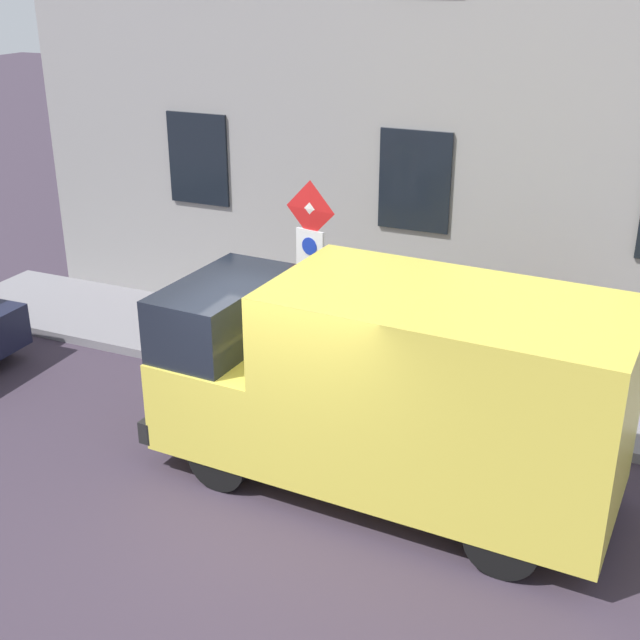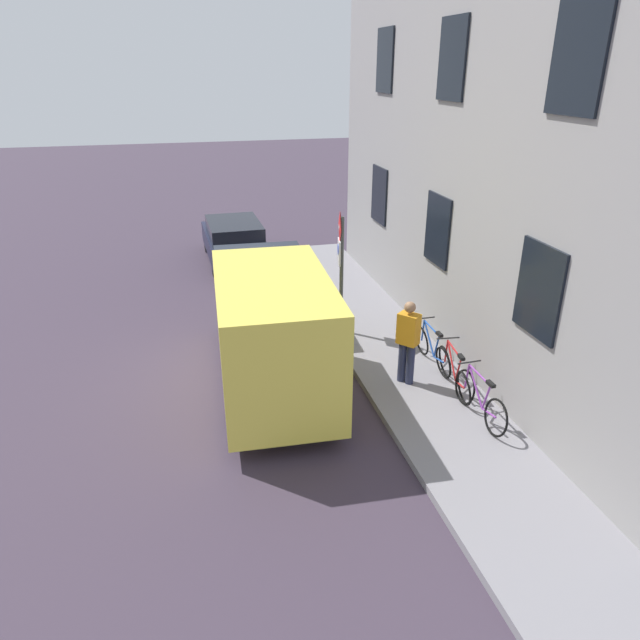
{
  "view_description": "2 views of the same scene",
  "coord_description": "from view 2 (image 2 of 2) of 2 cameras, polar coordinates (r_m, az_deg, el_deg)",
  "views": [
    {
      "loc": [
        -7.08,
        -3.7,
        5.64
      ],
      "look_at": [
        1.86,
        0.29,
        1.48
      ],
      "focal_mm": 47.08,
      "sensor_mm": 36.0,
      "label": 1
    },
    {
      "loc": [
        -0.73,
        -11.01,
        5.91
      ],
      "look_at": [
        2.0,
        -0.14,
        0.9
      ],
      "focal_mm": 32.02,
      "sensor_mm": 36.0,
      "label": 2
    }
  ],
  "objects": [
    {
      "name": "bicycle_red",
      "position": [
        11.33,
        13.25,
        -5.09
      ],
      "size": [
        0.46,
        1.71,
        0.89
      ],
      "rotation": [
        0.0,
        0.0,
        1.46
      ],
      "color": "black",
      "rests_on": "sidewalk_slab"
    },
    {
      "name": "parked_hatchback",
      "position": [
        18.87,
        -8.57,
        7.9
      ],
      "size": [
        1.85,
        4.04,
        1.38
      ],
      "rotation": [
        0.0,
        0.0,
        1.6
      ],
      "color": "black",
      "rests_on": "ground_plane"
    },
    {
      "name": "building_facade",
      "position": [
        12.53,
        13.85,
        15.51
      ],
      "size": [
        0.75,
        13.58,
        8.37
      ],
      "color": "gray",
      "rests_on": "ground_plane"
    },
    {
      "name": "ground_plane",
      "position": [
        12.51,
        -9.12,
        -4.43
      ],
      "size": [
        80.0,
        80.0,
        0.0
      ],
      "primitive_type": "plane",
      "color": "#3A2F3D"
    },
    {
      "name": "bicycle_purple",
      "position": [
        10.57,
        15.68,
        -7.64
      ],
      "size": [
        0.46,
        1.71,
        0.89
      ],
      "rotation": [
        0.0,
        0.0,
        1.6
      ],
      "color": "black",
      "rests_on": "sidewalk_slab"
    },
    {
      "name": "bicycle_blue",
      "position": [
        12.12,
        11.14,
        -2.86
      ],
      "size": [
        0.46,
        1.71,
        0.89
      ],
      "rotation": [
        0.0,
        0.0,
        1.58
      ],
      "color": "black",
      "rests_on": "sidewalk_slab"
    },
    {
      "name": "pedestrian",
      "position": [
        11.15,
        8.77,
        -1.95
      ],
      "size": [
        0.46,
        0.47,
        1.72
      ],
      "rotation": [
        0.0,
        0.0,
        3.84
      ],
      "color": "#262B47",
      "rests_on": "sidewalk_slab"
    },
    {
      "name": "delivery_van",
      "position": [
        11.04,
        -4.95,
        -0.5
      ],
      "size": [
        2.26,
        5.42,
        2.5
      ],
      "rotation": [
        0.0,
        0.0,
        1.52
      ],
      "color": "#E1CE48",
      "rests_on": "ground_plane"
    },
    {
      "name": "sidewalk_slab",
      "position": [
        13.18,
        6.53,
        -2.38
      ],
      "size": [
        2.18,
        15.58,
        0.14
      ],
      "primitive_type": "cube",
      "color": "gray",
      "rests_on": "ground_plane"
    },
    {
      "name": "sign_post_stacked",
      "position": [
        12.9,
        2.01,
        6.48
      ],
      "size": [
        0.19,
        0.55,
        2.78
      ],
      "color": "#474C47",
      "rests_on": "sidewalk_slab"
    }
  ]
}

